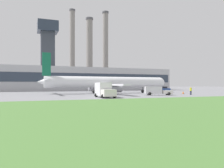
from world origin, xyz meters
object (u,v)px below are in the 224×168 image
airplane (106,82)px  ground_crew_person (191,91)px  baggage_truck (156,91)px  fuel_truck (104,90)px  pushback_tug (164,90)px

airplane → ground_crew_person: airplane is taller
airplane → baggage_truck: (6.97, -13.18, -1.91)m
airplane → ground_crew_person: 21.06m
fuel_truck → airplane: bearing=69.7°
ground_crew_person → pushback_tug: bearing=76.2°
pushback_tug → ground_crew_person: (-3.89, -15.83, 0.15)m
baggage_truck → ground_crew_person: 8.09m
pushback_tug → fuel_truck: size_ratio=0.56×
pushback_tug → fuel_truck: fuel_truck is taller
airplane → ground_crew_person: bearing=-44.7°
baggage_truck → ground_crew_person: baggage_truck is taller
baggage_truck → fuel_truck: 13.94m
pushback_tug → ground_crew_person: ground_crew_person is taller
baggage_truck → airplane: bearing=117.9°
baggage_truck → ground_crew_person: (7.93, -1.59, -0.02)m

